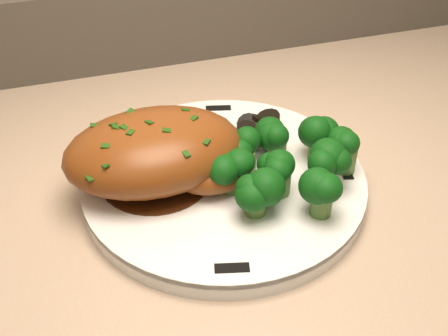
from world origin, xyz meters
name	(u,v)px	position (x,y,z in m)	size (l,w,h in m)	color
plate	(224,183)	(0.44, 1.69, 0.86)	(0.30, 0.30, 0.02)	white
rim_accent_0	(218,108)	(0.47, 1.81, 0.87)	(0.03, 0.01, 0.00)	black
rim_accent_1	(100,179)	(0.32, 1.72, 0.87)	(0.03, 0.01, 0.00)	black
rim_accent_2	(232,268)	(0.41, 1.56, 0.87)	(0.03, 0.01, 0.00)	black
rim_accent_3	(346,171)	(0.57, 1.65, 0.87)	(0.03, 0.01, 0.00)	black
gravy_pool	(156,178)	(0.37, 1.70, 0.87)	(0.12, 0.12, 0.00)	#3E1C0B
chicken_breast	(160,153)	(0.38, 1.70, 0.91)	(0.19, 0.13, 0.07)	brown
mushroom_pile	(241,139)	(0.48, 1.74, 0.88)	(0.11, 0.08, 0.03)	black
broccoli_florets	(290,162)	(0.50, 1.65, 0.90)	(0.16, 0.13, 0.05)	#547C34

